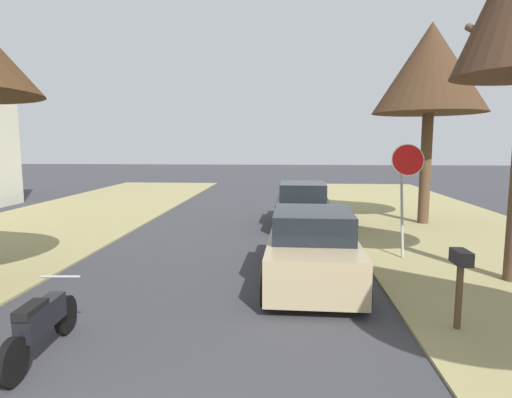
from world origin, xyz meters
TOP-DOWN VIEW (x-y plane):
  - stop_sign_far at (4.62, 9.32)m, footprint 0.81×0.67m
  - street_tree_right_mid_b at (6.69, 14.36)m, footprint 3.97×3.97m
  - parked_sedan_tan at (2.17, 7.47)m, footprint 2.02×4.44m
  - parked_sedan_black at (2.21, 13.87)m, footprint 2.02×4.44m
  - parked_motorcycle at (-1.78, 3.82)m, footprint 0.60×2.05m
  - curbside_mailbox at (4.33, 5.06)m, footprint 0.22×0.44m

SIDE VIEW (x-z plane):
  - parked_motorcycle at x=-1.78m, z-range 0.00..0.97m
  - parked_sedan_tan at x=2.17m, z-range -0.06..1.51m
  - parked_sedan_black at x=2.21m, z-range -0.06..1.51m
  - curbside_mailbox at x=4.33m, z-range 0.42..1.69m
  - stop_sign_far at x=4.62m, z-range 0.70..3.62m
  - street_tree_right_mid_b at x=6.69m, z-range 2.01..9.19m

